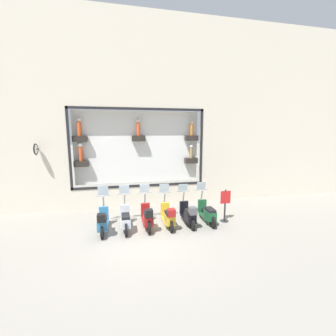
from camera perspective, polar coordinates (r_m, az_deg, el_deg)
The scene contains 9 objects.
ground_plane at distance 8.92m, azimuth -4.88°, elevation -16.49°, with size 120.00×120.00×0.00m, color gray.
building_facade at distance 11.65m, azimuth -7.60°, elevation 14.22°, with size 1.18×36.00×9.52m.
scooter_green_0 at distance 9.91m, azimuth 9.98°, elevation -11.20°, with size 1.80×0.61×1.61m.
scooter_black_1 at distance 9.56m, azimuth 5.26°, elevation -11.68°, with size 1.79×0.61×1.56m.
scooter_yellow_2 at distance 9.35m, azimuth 0.11°, elevation -12.14°, with size 1.79×0.60×1.61m.
scooter_red_3 at distance 9.22m, azimuth -5.26°, elevation -12.35°, with size 1.81×0.61×1.64m.
scooter_silver_4 at distance 9.24m, azimuth -10.74°, elevation -12.72°, with size 1.80×0.60×1.65m.
scooter_teal_5 at distance 9.19m, azimuth -16.24°, elevation -12.87°, with size 1.79×0.61×1.68m.
shop_sign_post at distance 10.10m, azimuth 14.30°, elevation -9.05°, with size 0.36×0.45×1.41m.
Camera 1 is at (-7.97, 0.99, 3.90)m, focal length 24.00 mm.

